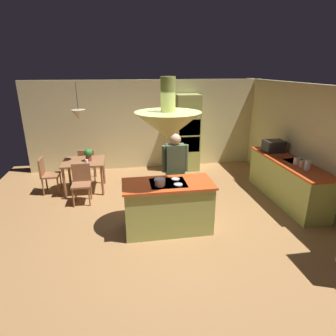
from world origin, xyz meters
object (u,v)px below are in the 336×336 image
object	(u,v)px
canister_tea	(297,161)
potted_plant_on_table	(88,154)
kitchen_island	(168,206)
canister_flour	(308,165)
chair_facing_island	(81,181)
oven_tower	(187,133)
chair_at_corner	(47,173)
cup_on_table	(87,162)
person_at_island	(175,169)
dining_table	(84,165)
microwave_on_counter	(274,146)
chair_by_back_wall	(87,163)
canister_sugar	(302,164)
cooking_pot_on_cooktop	(160,182)

from	to	relation	value
canister_tea	potted_plant_on_table	bearing A→B (deg)	160.89
kitchen_island	potted_plant_on_table	bearing A→B (deg)	127.01
potted_plant_on_table	canister_tea	distance (m)	4.67
canister_flour	chair_facing_island	bearing A→B (deg)	164.47
kitchen_island	potted_plant_on_table	distance (m)	2.65
oven_tower	chair_at_corner	xyz separation A→B (m)	(-3.67, -1.14, -0.58)
canister_tea	cup_on_table	bearing A→B (deg)	163.29
person_at_island	canister_flour	size ratio (longest dim) A/B	8.29
potted_plant_on_table	canister_tea	size ratio (longest dim) A/B	2.01
dining_table	microwave_on_counter	bearing A→B (deg)	-7.22
dining_table	person_at_island	distance (m)	2.45
chair_by_back_wall	microwave_on_counter	xyz separation A→B (m)	(4.54, -1.22, 0.57)
kitchen_island	chair_by_back_wall	distance (m)	3.23
chair_by_back_wall	cup_on_table	bearing A→B (deg)	96.64
chair_by_back_wall	potted_plant_on_table	world-z (taller)	potted_plant_on_table
canister_tea	chair_by_back_wall	bearing A→B (deg)	154.28
chair_by_back_wall	chair_facing_island	bearing A→B (deg)	90.00
kitchen_island	dining_table	xyz separation A→B (m)	(-1.70, 2.10, 0.18)
kitchen_island	chair_by_back_wall	size ratio (longest dim) A/B	1.86
dining_table	canister_flour	world-z (taller)	canister_flour
dining_table	canister_tea	xyz separation A→B (m)	(4.54, -1.54, 0.36)
dining_table	chair_at_corner	xyz separation A→B (m)	(-0.87, 0.00, -0.15)
chair_at_corner	canister_tea	xyz separation A→B (m)	(5.41, -1.54, 0.51)
chair_at_corner	canister_sugar	xyz separation A→B (m)	(5.41, -1.72, 0.50)
potted_plant_on_table	canister_sugar	distance (m)	4.73
chair_at_corner	canister_tea	size ratio (longest dim) A/B	5.83
potted_plant_on_table	canister_sugar	xyz separation A→B (m)	(4.41, -1.71, 0.08)
cooking_pot_on_cooktop	canister_tea	bearing A→B (deg)	12.88
kitchen_island	person_at_island	world-z (taller)	person_at_island
chair_facing_island	dining_table	bearing A→B (deg)	90.00
chair_facing_island	canister_flour	world-z (taller)	canister_flour
person_at_island	canister_sugar	bearing A→B (deg)	-6.06
dining_table	chair_facing_island	size ratio (longest dim) A/B	1.12
chair_facing_island	potted_plant_on_table	size ratio (longest dim) A/B	2.90
chair_at_corner	person_at_island	bearing A→B (deg)	-117.23
oven_tower	chair_facing_island	bearing A→B (deg)	-147.47
dining_table	cooking_pot_on_cooktop	world-z (taller)	cooking_pot_on_cooktop
kitchen_island	person_at_island	size ratio (longest dim) A/B	0.97
chair_facing_island	chair_at_corner	bearing A→B (deg)	143.41
chair_facing_island	microwave_on_counter	size ratio (longest dim) A/B	1.89
chair_by_back_wall	canister_flour	xyz separation A→B (m)	(4.54, -2.55, 0.53)
kitchen_island	oven_tower	xyz separation A→B (m)	(1.10, 3.24, 0.61)
cooking_pot_on_cooktop	canister_flour	bearing A→B (deg)	6.20
oven_tower	cooking_pot_on_cooktop	world-z (taller)	oven_tower
dining_table	canister_sugar	world-z (taller)	canister_sugar
person_at_island	canister_flour	bearing A→B (deg)	-9.97
chair_by_back_wall	microwave_on_counter	world-z (taller)	microwave_on_counter
canister_sugar	chair_by_back_wall	bearing A→B (deg)	152.47
canister_sugar	cooking_pot_on_cooktop	world-z (taller)	same
canister_tea	chair_at_corner	bearing A→B (deg)	164.06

